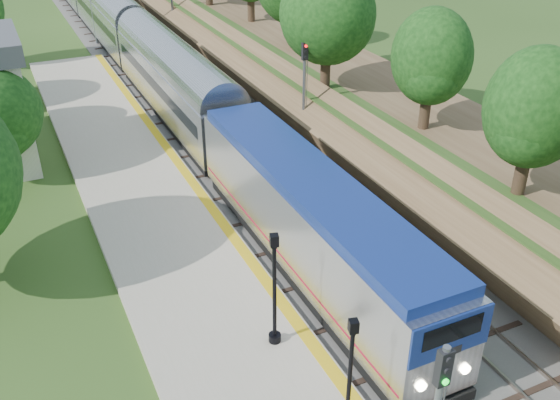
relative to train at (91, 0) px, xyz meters
name	(u,v)px	position (x,y,z in m)	size (l,w,h in m)	color
trackbed	(121,29)	(2.00, -5.01, -2.31)	(9.50, 170.00, 0.28)	#4C4944
platform	(176,250)	(-5.20, -49.01, -2.19)	(6.40, 68.00, 0.38)	#ACA58B
yellow_stripe	(231,234)	(-2.35, -49.01, -1.99)	(0.55, 68.00, 0.01)	gold
embankment	(194,4)	(10.35, -5.01, -0.42)	(10.64, 170.00, 11.70)	brown
trees_behind_platform	(17,154)	(-11.17, -44.35, 2.15)	(7.82, 53.32, 7.21)	#332316
train	(91,0)	(0.00, 0.00, 0.00)	(3.18, 127.20, 4.67)	black
lamppost_mid	(349,383)	(-3.20, -61.75, 0.03)	(0.45, 0.45, 4.55)	black
lamppost_far	(274,296)	(-3.60, -56.98, 0.19)	(0.48, 0.48, 4.89)	black
signal_farside	(304,82)	(6.20, -40.18, 1.87)	(0.37, 0.29, 6.76)	slate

